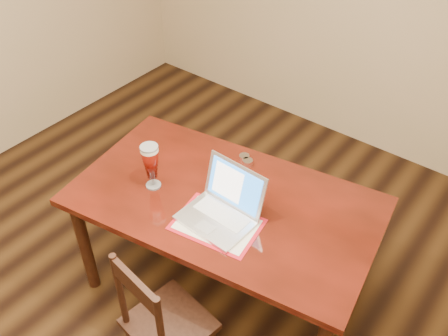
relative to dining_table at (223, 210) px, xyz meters
The scene contains 3 objects.
room_shell 1.22m from the dining_table, 96.73° to the right, with size 4.51×5.01×2.71m.
dining_table is the anchor object (origin of this frame).
dining_chair 0.67m from the dining_table, 80.20° to the right, with size 0.43×0.42×0.91m.
Camera 1 is at (1.26, -0.97, 2.59)m, focal length 40.00 mm.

